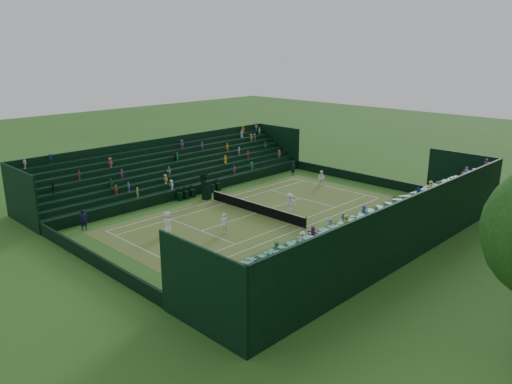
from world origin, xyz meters
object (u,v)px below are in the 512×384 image
umpire_chair (206,187)px  player_far_east (290,203)px  player_far_west (322,178)px  tennis_net (256,208)px  player_near_east (224,223)px  player_near_west (167,223)px

umpire_chair → player_far_east: size_ratio=1.61×
umpire_chair → player_far_west: size_ratio=1.68×
player_far_east → umpire_chair: bearing=171.7°
player_far_east → player_far_west: bearing=83.6°
tennis_net → player_far_east: (1.90, 2.44, 0.35)m
player_near_east → player_far_west: player_near_east is taller
player_far_west → umpire_chair: bearing=-124.8°
tennis_net → player_near_east: 5.71m
player_near_east → player_far_east: player_far_east is taller
player_near_east → player_far_east: (0.17, 7.87, 0.03)m
tennis_net → umpire_chair: (-6.52, -0.35, 0.68)m
tennis_net → umpire_chair: umpire_chair is taller
tennis_net → player_near_east: (1.73, -5.43, 0.32)m
player_near_west → player_far_west: player_near_west is taller
player_near_west → player_near_east: (3.07, 3.30, -0.11)m
umpire_chair → player_near_east: umpire_chair is taller
umpire_chair → player_near_east: bearing=-31.6°
tennis_net → player_far_east: size_ratio=6.65×
player_near_west → tennis_net: bearing=-85.7°
player_far_west → player_near_west: bearing=-101.6°
player_near_west → player_far_east: bearing=-93.1°
player_far_east → player_near_east: bearing=-117.9°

